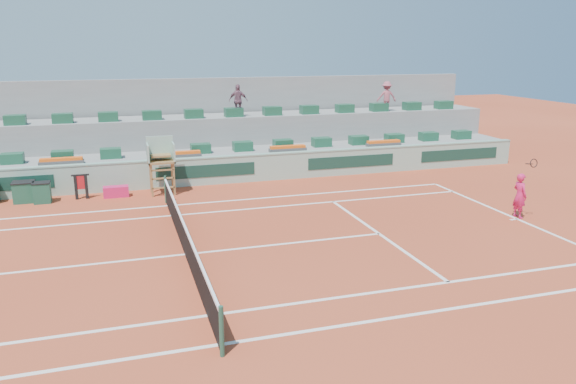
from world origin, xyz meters
name	(u,v)px	position (x,y,z in m)	size (l,w,h in m)	color
ground	(185,254)	(0.00, 0.00, 0.00)	(90.00, 90.00, 0.00)	#A53A20
seating_tier_lower	(156,164)	(0.00, 10.70, 0.60)	(36.00, 4.00, 1.20)	gray
seating_tier_upper	(153,144)	(0.00, 12.30, 1.30)	(36.00, 2.40, 2.60)	gray
stadium_back_wall	(150,122)	(0.00, 13.90, 2.20)	(36.00, 0.40, 4.40)	gray
player_bag	(116,192)	(-1.89, 7.48, 0.22)	(1.01, 0.45, 0.45)	#DE1D5C
spectator_mid	(238,101)	(4.24, 11.65, 3.40)	(0.93, 0.39, 1.59)	#7C5363
spectator_right	(387,96)	(12.37, 11.57, 3.39)	(1.03, 0.59, 1.59)	#A75360
court_lines	(185,254)	(0.00, 0.00, 0.01)	(23.89, 11.09, 0.01)	white
tennis_net	(185,238)	(0.00, 0.00, 0.53)	(0.10, 11.97, 1.10)	black
advertising_hoarding	(161,174)	(0.02, 8.50, 0.63)	(36.00, 0.34, 1.26)	#92B8A3
umpire_chair	(161,157)	(0.00, 7.50, 1.54)	(1.10, 0.90, 2.40)	olive
seat_row_lower	(157,151)	(0.00, 9.80, 1.42)	(32.90, 0.60, 0.44)	#1A5035
seat_row_upper	(152,115)	(0.00, 11.70, 2.82)	(32.90, 0.60, 0.44)	#1A5035
flower_planters	(123,158)	(-1.50, 9.00, 1.33)	(26.80, 0.36, 0.28)	#4E4E4E
drink_cooler_a	(42,192)	(-4.69, 7.42, 0.42)	(0.67, 0.58, 0.84)	#194C37
drink_cooler_b	(24,192)	(-5.38, 7.74, 0.42)	(0.84, 0.72, 0.84)	#194C37
towel_rack	(81,185)	(-3.22, 7.54, 0.60)	(0.69, 0.11, 1.03)	black
tennis_player	(520,195)	(12.04, 0.19, 0.83)	(0.43, 0.87, 2.28)	#DE1D5C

